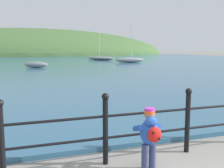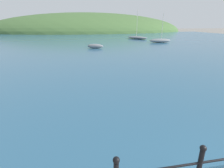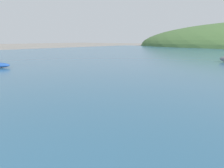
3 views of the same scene
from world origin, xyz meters
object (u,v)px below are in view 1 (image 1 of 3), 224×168
object	(u,v)px
boat_white_sailboat	(130,60)
boat_green_fishing	(36,65)
child_in_coat	(150,133)
boat_far_left	(101,58)

from	to	relation	value
boat_white_sailboat	boat_green_fishing	xyz separation A→B (m)	(-11.40, -5.03, -0.07)
boat_white_sailboat	child_in_coat	bearing A→B (deg)	-112.10
boat_green_fishing	boat_far_left	size ratio (longest dim) A/B	0.39
boat_white_sailboat	boat_far_left	xyz separation A→B (m)	(-1.64, 7.20, -0.05)
boat_green_fishing	boat_far_left	world-z (taller)	boat_far_left
boat_white_sailboat	boat_green_fishing	world-z (taller)	boat_white_sailboat
child_in_coat	boat_far_left	size ratio (longest dim) A/B	0.17
boat_far_left	boat_white_sailboat	bearing A→B (deg)	-77.19
boat_far_left	child_in_coat	bearing A→B (deg)	-105.14
child_in_coat	boat_far_left	world-z (taller)	boat_far_left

